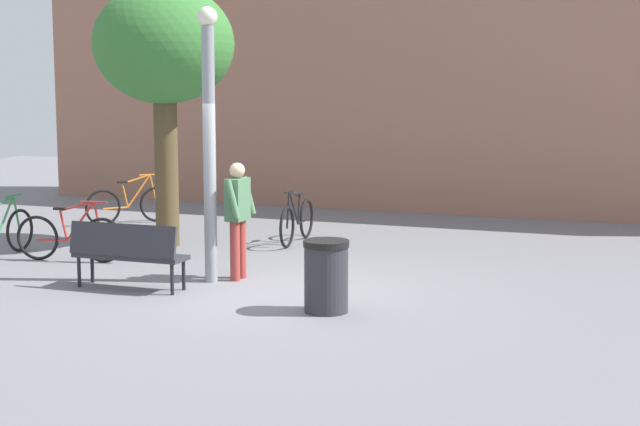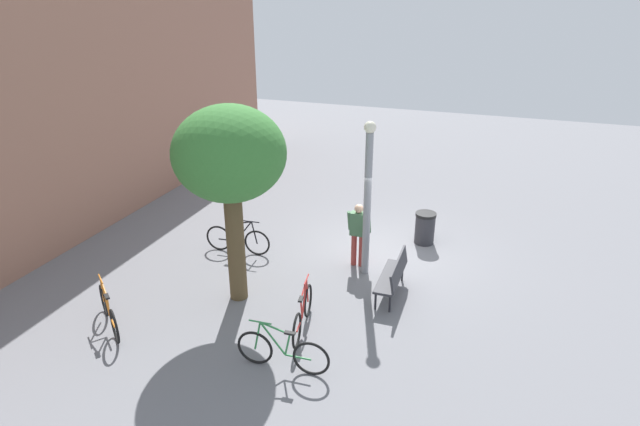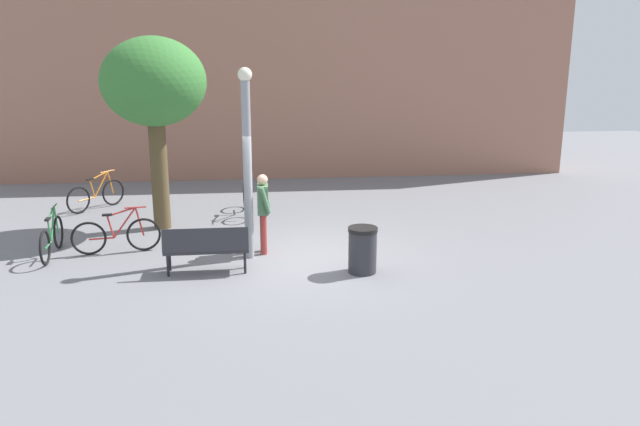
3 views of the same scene
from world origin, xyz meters
name	(u,v)px [view 2 (image 2 of 3)]	position (x,y,z in m)	size (l,w,h in m)	color
ground_plane	(384,254)	(0.00, 0.00, 0.00)	(36.00, 36.00, 0.00)	slate
building_facade	(86,105)	(0.00, 9.08, 3.33)	(18.58, 2.00, 6.66)	#9E6B56
lamppost	(368,194)	(-1.09, 0.23, 2.09)	(0.28, 0.28, 3.81)	gray
person_by_lamppost	(358,231)	(-0.80, 0.50, 0.97)	(0.28, 0.59, 1.67)	#9E3833
park_bench	(394,274)	(-1.90, -0.65, 0.55)	(1.60, 0.49, 0.92)	#2D2D33
plaza_tree	(230,157)	(-3.16, 2.65, 3.34)	(2.36, 2.36, 4.42)	brown
bicycle_orange	(109,311)	(-5.11, 4.62, 0.38)	(1.19, 1.43, 0.97)	black
bicycle_red	(303,314)	(-3.85, 0.82, 0.38)	(1.79, 0.34, 0.97)	black
bicycle_black	(238,239)	(-1.19, 3.68, 0.38)	(0.18, 1.81, 0.97)	black
bicycle_green	(282,352)	(-5.13, 0.73, 0.38)	(0.13, 1.81, 0.97)	black
trash_bin	(425,228)	(1.05, -0.89, 0.45)	(0.56, 0.56, 0.89)	#2D2D33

